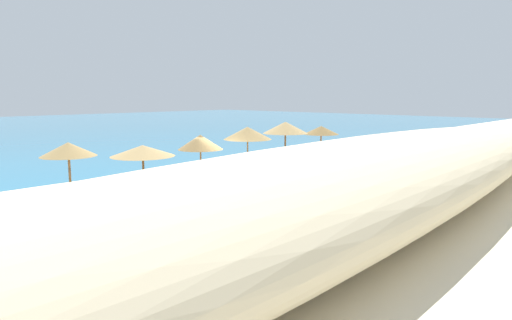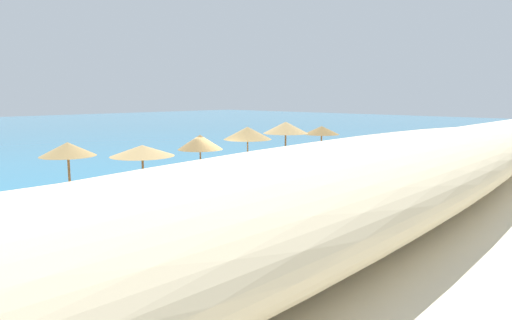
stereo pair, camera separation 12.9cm
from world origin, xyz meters
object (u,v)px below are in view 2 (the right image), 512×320
Objects in this scene: lounge_chair_1 at (167,193)px; beach_ball at (54,240)px; lounge_chair_0 at (216,189)px; wooden_signpost at (63,208)px; beach_umbrella_5 at (322,130)px; beach_umbrella_2 at (200,142)px; beach_umbrella_4 at (286,128)px; beach_umbrella_0 at (68,149)px; beach_umbrella_3 at (248,133)px; beach_umbrella_1 at (142,151)px; cooler_box at (343,167)px.

lounge_chair_1 reaches higher than beach_ball.
lounge_chair_0 is 0.87× the size of wooden_signpost.
beach_umbrella_2 is at bearing -179.29° from beach_umbrella_5.
beach_ball is at bearing -170.96° from beach_umbrella_5.
lounge_chair_1 is at bearing -170.74° from beach_umbrella_4.
beach_umbrella_0 is 0.97× the size of beach_umbrella_3.
wooden_signpost is (-17.16, -2.59, -1.24)m from beach_umbrella_5.
beach_umbrella_3 reaches higher than beach_umbrella_1.
beach_umbrella_2 is 1.77× the size of lounge_chair_1.
beach_umbrella_1 is 1.80× the size of lounge_chair_0.
beach_umbrella_1 is 5.40m from wooden_signpost.
beach_umbrella_2 reaches higher than lounge_chair_0.
beach_umbrella_0 is at bearing 175.42° from beach_umbrella_2.
lounge_chair_1 is 5.03m from wooden_signpost.
beach_umbrella_4 reaches higher than beach_umbrella_5.
lounge_chair_1 is (0.26, -1.27, -1.63)m from beach_umbrella_1.
beach_umbrella_5 is (6.13, -0.35, -0.18)m from beach_umbrella_3.
beach_umbrella_0 is 1.83× the size of lounge_chair_0.
beach_umbrella_0 is 0.93× the size of beach_umbrella_4.
beach_umbrella_1 is at bearing 24.36° from wooden_signpost.
wooden_signpost is at bearing -161.61° from beach_umbrella_2.
beach_umbrella_4 is 1.97× the size of lounge_chair_0.
beach_umbrella_0 is 4.35m from beach_ball.
beach_umbrella_3 is 4.96m from lounge_chair_0.
beach_umbrella_2 is 1.55× the size of wooden_signpost.
beach_umbrella_5 is 10.48m from lounge_chair_0.
lounge_chair_1 is 0.88× the size of wooden_signpost.
beach_umbrella_5 is at bearing 0.71° from beach_umbrella_2.
beach_umbrella_4 is 15.08m from beach_ball.
wooden_signpost is 2.95× the size of cooler_box.
beach_umbrella_4 is (3.11, 0.01, 0.12)m from beach_umbrella_3.
beach_umbrella_2 is 0.94× the size of beach_umbrella_3.
cooler_box reaches higher than beach_ball.
beach_ball is (-17.57, -2.80, -2.10)m from beach_umbrella_5.
beach_ball is at bearing 102.96° from lounge_chair_0.
beach_ball is (-11.44, -3.15, -2.29)m from beach_umbrella_3.
lounge_chair_1 is 5.47m from beach_ball.
beach_umbrella_3 is at bearing 161.47° from cooler_box.
lounge_chair_1 is at bearing -24.98° from beach_umbrella_0.
beach_umbrella_4 is at bearing 0.15° from beach_umbrella_3.
beach_umbrella_4 is at bearing 0.05° from beach_umbrella_0.
wooden_signpost is 0.98m from beach_ball.
lounge_chair_1 is at bearing -158.52° from beach_umbrella_2.
beach_umbrella_4 is (6.70, 0.48, 0.28)m from beach_umbrella_2.
lounge_chair_0 is 7.49m from beach_ball.
beach_umbrella_2 reaches higher than beach_umbrella_1.
beach_umbrella_4 is 3.06m from beach_umbrella_5.
beach_umbrella_3 is 1.87× the size of lounge_chair_1.
lounge_chair_0 is at bearing 8.63° from beach_ball.
lounge_chair_1 reaches higher than cooler_box.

